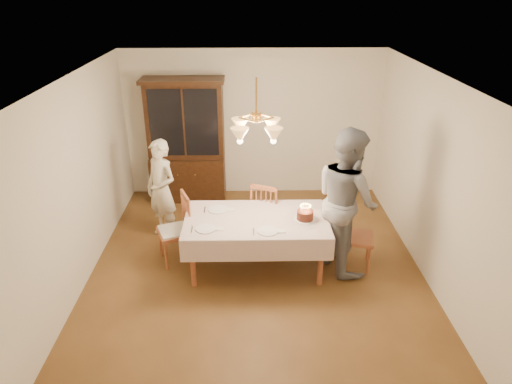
{
  "coord_description": "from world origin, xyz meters",
  "views": [
    {
      "loc": [
        -0.11,
        -5.31,
        3.64
      ],
      "look_at": [
        0.0,
        0.2,
        1.05
      ],
      "focal_mm": 32.0,
      "sensor_mm": 36.0,
      "label": 1
    }
  ],
  "objects_px": {
    "china_hutch": "(187,143)",
    "chair_far_side": "(268,216)",
    "birthday_cake": "(305,216)",
    "elderly_woman": "(162,190)",
    "dining_table": "(256,223)"
  },
  "relations": [
    {
      "from": "dining_table",
      "to": "elderly_woman",
      "type": "relative_size",
      "value": 1.23
    },
    {
      "from": "dining_table",
      "to": "birthday_cake",
      "type": "height_order",
      "value": "birthday_cake"
    },
    {
      "from": "dining_table",
      "to": "china_hutch",
      "type": "height_order",
      "value": "china_hutch"
    },
    {
      "from": "chair_far_side",
      "to": "dining_table",
      "type": "bearing_deg",
      "value": -105.27
    },
    {
      "from": "chair_far_side",
      "to": "birthday_cake",
      "type": "xyz_separation_m",
      "value": [
        0.46,
        -0.72,
        0.38
      ]
    },
    {
      "from": "china_hutch",
      "to": "chair_far_side",
      "type": "height_order",
      "value": "china_hutch"
    },
    {
      "from": "dining_table",
      "to": "chair_far_side",
      "type": "relative_size",
      "value": 1.9
    },
    {
      "from": "elderly_woman",
      "to": "chair_far_side",
      "type": "bearing_deg",
      "value": 30.96
    },
    {
      "from": "chair_far_side",
      "to": "elderly_woman",
      "type": "xyz_separation_m",
      "value": [
        -1.58,
        0.23,
        0.33
      ]
    },
    {
      "from": "elderly_woman",
      "to": "china_hutch",
      "type": "bearing_deg",
      "value": 119.66
    },
    {
      "from": "birthday_cake",
      "to": "china_hutch",
      "type": "bearing_deg",
      "value": 128.09
    },
    {
      "from": "dining_table",
      "to": "elderly_woman",
      "type": "distance_m",
      "value": 1.67
    },
    {
      "from": "elderly_woman",
      "to": "birthday_cake",
      "type": "height_order",
      "value": "elderly_woman"
    },
    {
      "from": "elderly_woman",
      "to": "birthday_cake",
      "type": "bearing_deg",
      "value": 14.26
    },
    {
      "from": "chair_far_side",
      "to": "china_hutch",
      "type": "bearing_deg",
      "value": 130.43
    }
  ]
}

